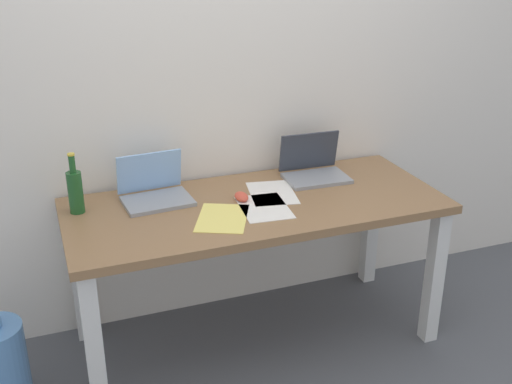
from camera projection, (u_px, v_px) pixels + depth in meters
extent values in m
plane|color=#515459|center=(256.00, 337.00, 3.19)|extent=(8.00, 8.00, 0.00)
cube|color=silver|center=(225.00, 65.00, 3.06)|extent=(5.20, 0.08, 2.60)
cube|color=olive|center=(256.00, 206.00, 2.91)|extent=(1.74, 0.73, 0.04)
cube|color=silver|center=(94.00, 349.00, 2.53)|extent=(0.07, 0.07, 0.71)
cube|color=silver|center=(434.00, 277.00, 3.05)|extent=(0.07, 0.07, 0.71)
cube|color=silver|center=(78.00, 275.00, 3.06)|extent=(0.07, 0.07, 0.71)
cube|color=silver|center=(370.00, 225.00, 3.58)|extent=(0.07, 0.07, 0.71)
cube|color=gray|center=(158.00, 201.00, 2.89)|extent=(0.32, 0.24, 0.02)
cube|color=#8CB7EA|center=(149.00, 171.00, 2.94)|extent=(0.31, 0.07, 0.19)
cube|color=gray|center=(317.00, 178.00, 3.15)|extent=(0.32, 0.22, 0.02)
cube|color=#333842|center=(309.00, 151.00, 3.20)|extent=(0.31, 0.05, 0.20)
cylinder|color=#1E5123|center=(76.00, 193.00, 2.76)|extent=(0.07, 0.07, 0.19)
cylinder|color=#1E5123|center=(72.00, 164.00, 2.71)|extent=(0.03, 0.03, 0.08)
cylinder|color=gold|center=(71.00, 154.00, 2.69)|extent=(0.03, 0.03, 0.01)
ellipsoid|color=#D84C38|center=(241.00, 197.00, 2.92)|extent=(0.06, 0.10, 0.03)
cube|color=#F4E06B|center=(222.00, 218.00, 2.74)|extent=(0.31, 0.36, 0.00)
cube|color=white|center=(264.00, 207.00, 2.84)|extent=(0.24, 0.31, 0.00)
cube|color=white|center=(272.00, 193.00, 3.00)|extent=(0.26, 0.33, 0.00)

